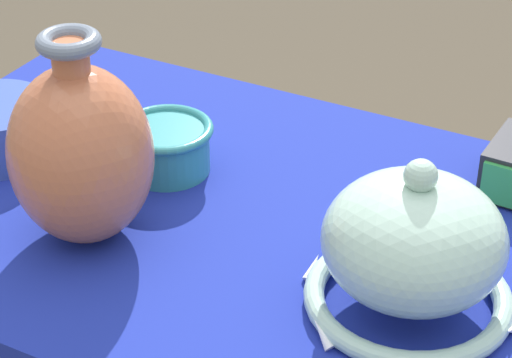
% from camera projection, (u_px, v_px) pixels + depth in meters
% --- Properties ---
extents(display_table, '(1.13, 0.62, 0.71)m').
position_uv_depth(display_table, '(290.00, 294.00, 1.20)').
color(display_table, brown).
rests_on(display_table, ground_plane).
extents(vase_tall_bulbous, '(0.16, 0.16, 0.25)m').
position_uv_depth(vase_tall_bulbous, '(81.00, 152.00, 1.10)').
color(vase_tall_bulbous, '#BC6642').
rests_on(vase_tall_bulbous, display_table).
extents(vase_dome_bell, '(0.23, 0.22, 0.18)m').
position_uv_depth(vase_dome_bell, '(413.00, 251.00, 1.01)').
color(vase_dome_bell, '#A8CCB7').
rests_on(vase_dome_bell, display_table).
extents(cup_wide_teal, '(0.12, 0.12, 0.07)m').
position_uv_depth(cup_wide_teal, '(167.00, 146.00, 1.26)').
color(cup_wide_teal, teal).
rests_on(cup_wide_teal, display_table).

